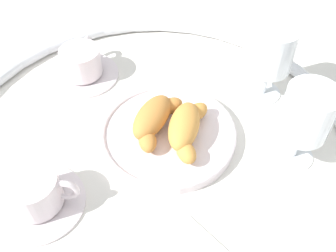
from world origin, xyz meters
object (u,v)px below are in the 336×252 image
Objects in this scene: croissant_large at (154,118)px; coffee_cup_near at (36,194)px; coffee_cup_far at (82,65)px; croissant_small at (186,127)px; pastry_plate at (168,134)px; juice_glass_right at (271,53)px; juice_glass_left at (307,115)px.

coffee_cup_near is (0.21, -0.05, -0.01)m from croissant_large.
coffee_cup_far is at bearing -100.75° from croissant_large.
pastry_plate is at bearing -73.88° from croissant_small.
croissant_large is 0.21m from coffee_cup_near.
croissant_large is 1.07× the size of croissant_small.
coffee_cup_near is (0.22, -0.11, -0.01)m from croissant_small.
croissant_large is 0.21m from coffee_cup_far.
juice_glass_right is (-0.41, 0.15, 0.07)m from coffee_cup_near.
coffee_cup_near is 0.29m from coffee_cup_far.
pastry_plate is 1.67× the size of coffee_cup_far.
juice_glass_right is at bearing 117.87° from coffee_cup_far.
juice_glass_left is (-0.06, 0.41, 0.07)m from coffee_cup_far.
juice_glass_right is at bearing -134.48° from juice_glass_left.
pastry_plate is 1.67× the size of coffee_cup_near.
croissant_large is at bearing -26.54° from juice_glass_right.
pastry_plate is 0.22m from juice_glass_left.
croissant_large is 0.96× the size of juice_glass_left.
croissant_large is at bearing -74.19° from pastry_plate.
coffee_cup_near is 0.40m from juice_glass_left.
croissant_small is (-0.02, 0.05, 0.00)m from croissant_large.
croissant_large reaches higher than coffee_cup_near.
pastry_plate is at bearing 81.96° from coffee_cup_far.
coffee_cup_far is (-0.02, -0.26, -0.01)m from croissant_small.
croissant_large is at bearing 79.25° from coffee_cup_far.
juice_glass_right is at bearing 159.44° from coffee_cup_near.
juice_glass_left reaches higher than croissant_large.
juice_glass_left is at bearing 139.30° from coffee_cup_near.
croissant_small is 0.92× the size of coffee_cup_far.
croissant_small is at bearing -14.26° from juice_glass_right.
croissant_large is (0.01, -0.02, 0.03)m from pastry_plate.
juice_glass_right is at bearing 158.43° from pastry_plate.
croissant_large is 0.99× the size of coffee_cup_near.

